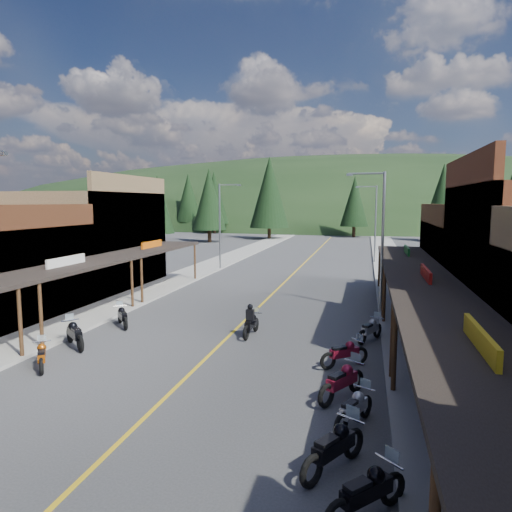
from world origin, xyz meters
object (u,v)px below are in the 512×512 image
Objects in this scene: pine_4 at (443,196)px; bike_east_4 at (334,445)px; shop_west_3 at (89,240)px; pine_1 at (214,198)px; bike_east_3 at (367,490)px; pedestrian_east_b at (407,293)px; shop_east_3 at (494,265)px; pine_2 at (269,192)px; bike_west_6 at (42,355)px; pine_7 at (188,198)px; bike_west_7 at (75,333)px; rider_on_bike at (251,323)px; streetlight_1 at (221,222)px; pine_11 at (494,194)px; bike_east_8 at (370,328)px; pedestrian_east_a at (449,425)px; bike_east_7 at (344,352)px; bike_east_6 at (342,380)px; streetlight_3 at (374,220)px; streetlight_2 at (380,235)px; pine_10 at (209,199)px; pine_3 at (355,201)px; pine_0 at (123,201)px; bike_west_8 at (123,315)px; pine_8 at (158,205)px; bike_east_5 at (354,407)px.

pine_4 is 5.38× the size of bike_east_4.
pine_1 reaches higher than shop_west_3.
pedestrian_east_b reaches higher than bike_east_3.
pine_2 reaches higher than shop_east_3.
pine_7 is at bearing 71.30° from bike_west_6.
rider_on_bike is at bearing -23.72° from bike_west_7.
pine_11 reaches higher than streetlight_1.
bike_east_8 is 1.33× the size of pedestrian_east_a.
rider_on_bike is at bearing -163.06° from bike_east_7.
bike_east_4 is 4.07m from bike_east_6.
pedestrian_east_b is at bearing 111.74° from bike_east_4.
pine_7 reaches higher than bike_west_7.
bike_east_4 reaches higher than bike_west_6.
streetlight_1 is 3.44× the size of bike_east_6.
streetlight_3 is 4.08× the size of bike_west_6.
shop_west_3 reaches higher than streetlight_2.
streetlight_3 is 5.03× the size of pedestrian_east_a.
shop_east_3 is 5.20× the size of bike_east_7.
pine_3 is at bearing 36.03° from pine_10.
rider_on_bike is (7.04, 3.49, -0.01)m from bike_west_7.
bike_west_6 is 13.77m from bike_east_8.
bike_west_8 is at bearing -60.31° from pine_0.
pine_8 is 54.11m from bike_east_5.
pine_0 is 5.38× the size of bike_west_8.
pine_7 is 92.54m from bike_east_4.
bike_east_7 is at bearing -64.10° from pine_7.
bike_east_7 is 6.58m from pedestrian_east_a.
shop_east_3 is 19.05m from bike_east_5.
bike_west_6 is at bearing -136.07° from streetlight_2.
bike_east_4 is (23.60, -58.30, -6.12)m from pine_10.
bike_west_7 is at bearing -146.91° from shop_east_3.
pine_2 is 6.02× the size of bike_east_6.
shop_west_3 is 21.02m from streetlight_2.
pine_7 is at bearing 145.66° from bike_east_4.
bike_east_7 is 0.97× the size of rider_on_bike.
streetlight_1 is at bearing 144.13° from bike_east_4.
pedestrian_east_a is at bearing 96.02° from bike_east_3.
pedestrian_east_a is (7.27, -9.09, 0.30)m from rider_on_bike.
streetlight_2 reaches higher than rider_on_bike.
pine_0 is 72.18m from pedestrian_east_b.
streetlight_2 is 58.11m from pine_3.
bike_west_8 is at bearing 169.61° from bike_east_4.
pine_3 reaches higher than streetlight_2.
streetlight_3 is at bearing 161.00° from pedestrian_east_a.
pine_0 reaches higher than shop_west_3.
pine_8 reaches higher than bike_east_8.
streetlight_3 is 0.73× the size of pine_3.
bike_west_6 is at bearing -162.02° from bike_east_3.
bike_west_7 reaches higher than bike_east_7.
bike_west_7 is 1.44× the size of pedestrian_east_a.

